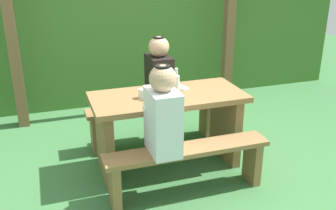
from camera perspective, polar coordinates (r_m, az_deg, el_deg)
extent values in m
plane|color=#3C723E|center=(3.84, 0.00, -8.73)|extent=(12.00, 12.00, 0.00)
cube|color=#3C6A29|center=(5.59, -7.65, 12.26)|extent=(6.40, 0.96, 2.12)
cube|color=brown|center=(4.69, -21.82, 8.28)|extent=(0.12, 0.12, 1.97)
cube|color=brown|center=(5.26, 8.93, 10.80)|extent=(0.12, 0.12, 1.97)
cube|color=olive|center=(3.54, 0.00, 1.17)|extent=(1.40, 0.64, 0.05)
cube|color=olive|center=(3.55, -9.25, -5.44)|extent=(0.08, 0.54, 0.68)
cube|color=olive|center=(3.90, 8.40, -2.90)|extent=(0.08, 0.54, 0.68)
cube|color=olive|center=(3.22, 2.93, -6.58)|extent=(1.40, 0.24, 0.04)
cube|color=olive|center=(3.18, -7.82, -11.70)|extent=(0.07, 0.22, 0.40)
cube|color=olive|center=(3.57, 12.26, -8.06)|extent=(0.07, 0.22, 0.40)
cube|color=olive|center=(4.09, -2.29, -0.24)|extent=(1.40, 0.24, 0.04)
cube|color=olive|center=(4.07, -10.67, -4.14)|extent=(0.07, 0.22, 0.40)
cube|color=olive|center=(4.38, 5.56, -1.95)|extent=(0.07, 0.22, 0.40)
cube|color=silver|center=(3.03, -0.74, -2.51)|extent=(0.22, 0.34, 0.52)
sphere|color=tan|center=(2.90, -0.77, 3.90)|extent=(0.21, 0.21, 0.21)
cylinder|color=black|center=(2.88, -0.78, 5.60)|extent=(0.12, 0.12, 0.02)
cylinder|color=silver|center=(3.11, -1.54, 0.23)|extent=(0.25, 0.07, 0.15)
cube|color=black|center=(4.02, -1.32, 3.60)|extent=(0.22, 0.34, 0.52)
sphere|color=tan|center=(3.93, -1.36, 8.54)|extent=(0.21, 0.21, 0.21)
cylinder|color=black|center=(3.91, -1.38, 9.81)|extent=(0.12, 0.12, 0.02)
cylinder|color=black|center=(3.86, -0.71, 4.47)|extent=(0.25, 0.07, 0.15)
cylinder|color=silver|center=(3.43, -3.80, 1.69)|extent=(0.07, 0.07, 0.08)
cylinder|color=silver|center=(3.59, -1.09, 3.28)|extent=(0.06, 0.06, 0.17)
cylinder|color=silver|center=(3.55, -1.10, 5.13)|extent=(0.03, 0.03, 0.07)
cylinder|color=silver|center=(3.51, 1.20, 2.96)|extent=(0.06, 0.06, 0.18)
cylinder|color=silver|center=(3.47, 1.22, 4.89)|extent=(0.03, 0.03, 0.07)
cylinder|color=silver|center=(3.39, -1.66, 2.12)|extent=(0.06, 0.06, 0.16)
cylinder|color=silver|center=(3.35, -1.68, 3.87)|extent=(0.03, 0.03, 0.06)
cube|color=silver|center=(3.70, 2.13, 2.57)|extent=(0.10, 0.15, 0.01)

